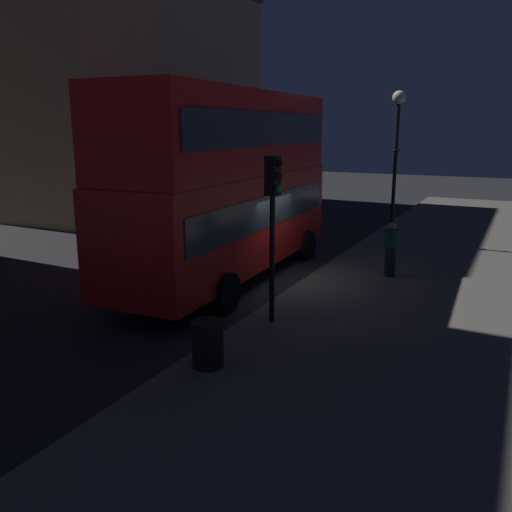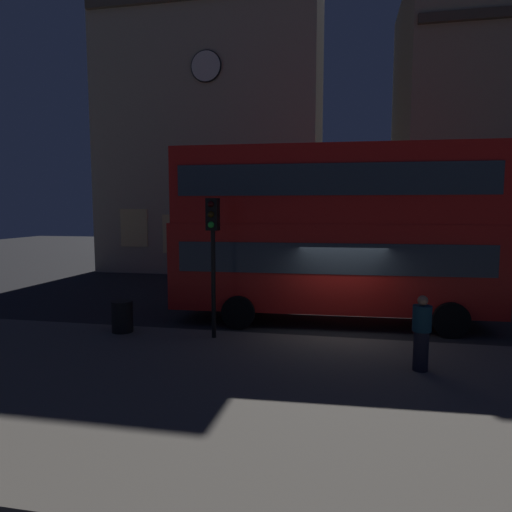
% 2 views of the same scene
% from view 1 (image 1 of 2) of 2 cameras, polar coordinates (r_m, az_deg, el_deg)
% --- Properties ---
extents(ground_plane, '(80.00, 80.00, 0.00)m').
position_cam_1_polar(ground_plane, '(16.11, 1.72, -2.65)').
color(ground_plane, '#232326').
extents(sidewalk_slab, '(44.00, 7.79, 0.12)m').
position_cam_1_polar(sidewalk_slab, '(14.81, 18.89, -4.61)').
color(sidewalk_slab, '#5B564F').
rests_on(sidewalk_slab, ground).
extents(building_plain_facade, '(15.90, 9.03, 15.51)m').
position_cam_1_polar(building_plain_facade, '(32.60, -13.47, 18.88)').
color(building_plain_facade, tan).
rests_on(building_plain_facade, ground).
extents(double_decker_bus, '(10.05, 3.19, 5.46)m').
position_cam_1_polar(double_decker_bus, '(15.75, -2.93, 8.21)').
color(double_decker_bus, red).
rests_on(double_decker_bus, ground).
extents(traffic_light_near_kerb, '(0.33, 0.37, 3.76)m').
position_cam_1_polar(traffic_light_near_kerb, '(11.83, 1.83, 5.49)').
color(traffic_light_near_kerb, black).
rests_on(traffic_light_near_kerb, sidewalk_slab).
extents(traffic_light_far_side, '(0.36, 0.39, 4.11)m').
position_cam_1_polar(traffic_light_far_side, '(26.36, 1.71, 10.14)').
color(traffic_light_far_side, black).
rests_on(traffic_light_far_side, ground).
extents(street_lamp, '(0.50, 0.50, 5.70)m').
position_cam_1_polar(street_lamp, '(21.52, 14.74, 12.56)').
color(street_lamp, black).
rests_on(street_lamp, sidewalk_slab).
extents(pedestrian, '(0.40, 0.40, 1.64)m').
position_cam_1_polar(pedestrian, '(16.46, 14.11, 0.71)').
color(pedestrian, black).
rests_on(pedestrian, sidewalk_slab).
extents(litter_bin, '(0.60, 0.60, 0.88)m').
position_cam_1_polar(litter_bin, '(10.14, -5.15, -9.24)').
color(litter_bin, black).
rests_on(litter_bin, sidewalk_slab).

